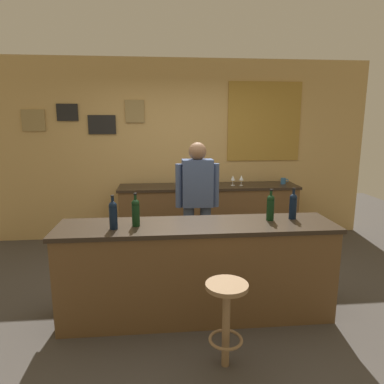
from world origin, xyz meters
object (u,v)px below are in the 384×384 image
wine_glass_b (196,179)px  coffee_mug (283,181)px  wine_bottle_c (270,206)px  bar_stool (226,311)px  wine_glass_a (181,178)px  wine_glass_c (209,179)px  wine_bottle_a (113,214)px  wine_glass_e (241,178)px  wine_bottle_b (136,211)px  wine_glass_d (233,178)px  bartender (197,200)px  wine_bottle_d (293,205)px

wine_glass_b → coffee_mug: size_ratio=1.24×
wine_bottle_c → bar_stool: bearing=-125.6°
wine_glass_a → wine_glass_c: same height
wine_bottle_a → wine_glass_e: bearing=51.7°
wine_bottle_a → wine_bottle_b: size_ratio=1.00×
bar_stool → coffee_mug: size_ratio=5.44×
wine_glass_b → wine_bottle_a: bearing=-114.8°
wine_glass_d → coffee_mug: wine_glass_d is taller
wine_bottle_a → wine_glass_e: (1.65, 2.09, -0.05)m
wine_bottle_b → wine_glass_e: 2.49m
wine_bottle_a → wine_glass_a: wine_bottle_a is taller
wine_glass_a → wine_bottle_b: bearing=-104.5°
wine_bottle_c → wine_glass_a: size_ratio=1.97×
wine_glass_b → wine_bottle_c: bearing=-75.2°
bartender → wine_glass_d: bearing=58.7°
wine_glass_e → wine_glass_a: bearing=174.4°
bar_stool → coffee_mug: (1.44, 2.81, 0.49)m
bartender → wine_glass_c: size_ratio=10.45×
wine_glass_b → bartender: bearing=-95.4°
bar_stool → wine_glass_c: bearing=84.6°
bartender → coffee_mug: (1.47, 1.14, 0.01)m
wine_glass_a → wine_bottle_c: bearing=-70.3°
wine_glass_c → wine_bottle_c: bearing=-80.7°
bar_stool → wine_glass_e: (0.75, 2.75, 0.55)m
wine_bottle_a → wine_glass_d: bearing=54.1°
wine_bottle_c → wine_bottle_d: same height
bartender → wine_glass_e: 1.34m
wine_bottle_a → wine_bottle_c: (1.47, 0.14, 0.00)m
bar_stool → wine_glass_e: wine_glass_e is taller
bartender → wine_bottle_b: bearing=-125.3°
bar_stool → wine_bottle_d: (0.81, 0.83, 0.60)m
wine_glass_e → wine_glass_d: bearing=175.6°
bar_stool → wine_bottle_c: 1.15m
bartender → bar_stool: bearing=-88.7°
wine_bottle_a → wine_glass_c: (1.15, 2.07, -0.05)m
wine_bottle_c → wine_glass_d: 1.96m
bar_stool → wine_bottle_a: wine_bottle_a is taller
wine_glass_b → coffee_mug: 1.38m
bar_stool → wine_glass_a: bearing=93.2°
wine_glass_e → coffee_mug: wine_glass_e is taller
wine_glass_c → wine_glass_d: same height
wine_bottle_c → wine_glass_a: (-0.73, 2.04, -0.05)m
wine_bottle_b → wine_glass_b: (0.77, 2.00, -0.05)m
wine_bottle_c → wine_bottle_d: size_ratio=1.00×
wine_bottle_d → wine_glass_d: bearing=95.4°
wine_glass_b → wine_glass_d: bearing=2.9°
bar_stool → wine_glass_b: 2.79m
wine_bottle_a → wine_glass_d: 2.59m
wine_glass_d → coffee_mug: 0.82m
wine_glass_a → bar_stool: bearing=-86.8°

